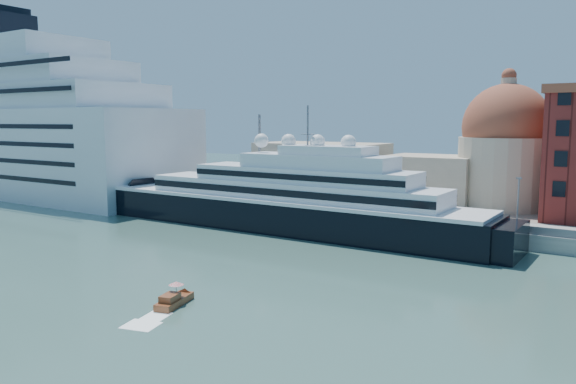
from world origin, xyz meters
The scene contains 9 objects.
ground centered at (0.00, 0.00, 0.00)m, with size 400.00×400.00×0.00m, color #345952.
quay centered at (0.00, 34.00, 1.25)m, with size 180.00×10.00×2.50m, color gray.
land centered at (0.00, 75.00, 1.00)m, with size 260.00×72.00×2.00m, color slate.
quay_fence centered at (0.00, 29.50, 3.10)m, with size 180.00×0.10×1.20m, color slate.
superyacht centered at (-10.67, 23.00, 4.40)m, with size 85.27×11.82×25.48m.
service_barge centered at (-44.45, 20.56, 0.81)m, with size 12.55×4.40×2.81m.
water_taxi centered at (6.04, -17.77, 0.61)m, with size 3.11×5.63×2.54m.
church centered at (6.39, 57.72, 10.91)m, with size 66.00×18.00×25.50m.
lamp_posts centered at (-12.67, 32.27, 9.84)m, with size 120.80×2.40×18.00m.
Camera 1 is at (47.19, -58.48, 19.11)m, focal length 35.00 mm.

